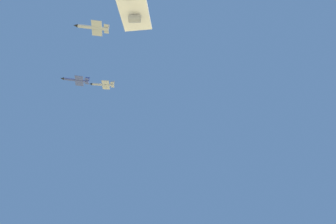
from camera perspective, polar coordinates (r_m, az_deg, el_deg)
The scene contains 3 objects.
chase_jet_lead at distance 180.32m, azimuth -12.76°, elevation 5.34°, with size 12.97×12.70×4.00m.
chase_jet_right_wing at distance 133.29m, azimuth -14.64°, elevation 15.92°, with size 12.35×13.28×4.00m.
chase_jet_high_escort at distance 165.47m, azimuth -17.75°, elevation 6.04°, with size 11.92×13.61×4.00m.
Camera 1 is at (-49.62, 90.91, 3.41)m, focal length 30.69 mm.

